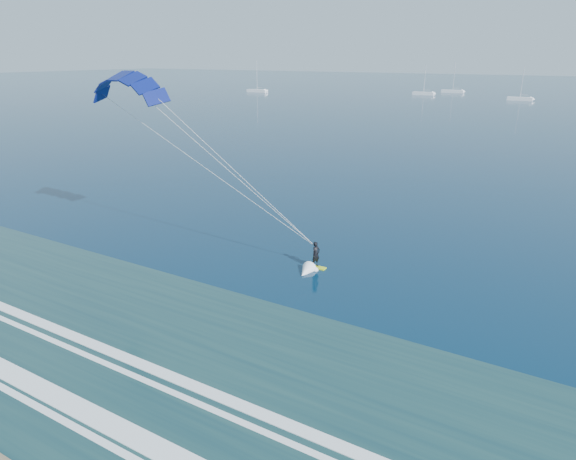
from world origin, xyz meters
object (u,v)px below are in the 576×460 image
at_px(sailboat_0, 257,91).
at_px(sailboat_2, 453,91).
at_px(kitesurfer_rig, 213,157).
at_px(sailboat_3, 520,99).
at_px(sailboat_1, 424,93).

height_order(sailboat_0, sailboat_2, sailboat_0).
relative_size(kitesurfer_rig, sailboat_2, 1.70).
xyz_separation_m(sailboat_0, sailboat_3, (103.12, 13.40, -0.01)).
height_order(kitesurfer_rig, sailboat_3, kitesurfer_rig).
bearing_deg(sailboat_1, sailboat_2, 69.96).
bearing_deg(sailboat_1, sailboat_3, -12.92).
relative_size(kitesurfer_rig, sailboat_3, 1.80).
xyz_separation_m(kitesurfer_rig, sailboat_3, (-1.24, 171.59, -7.33)).
relative_size(sailboat_0, sailboat_2, 1.04).
relative_size(sailboat_1, sailboat_3, 1.02).
relative_size(sailboat_0, sailboat_1, 1.09).
distance_m(sailboat_0, sailboat_1, 69.51).
height_order(sailboat_0, sailboat_3, sailboat_0).
height_order(sailboat_1, sailboat_3, sailboat_1).
xyz_separation_m(sailboat_1, sailboat_2, (6.81, 18.69, 0.00)).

